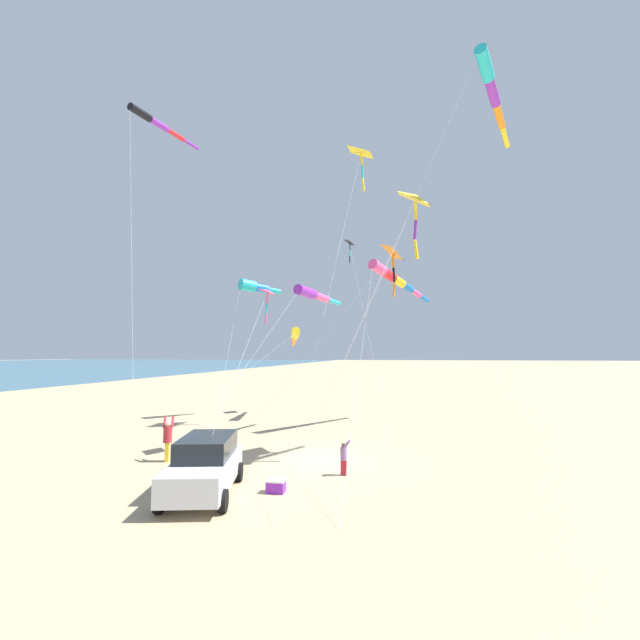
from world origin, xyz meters
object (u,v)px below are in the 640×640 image
Objects in this scene: kite_windsock_orange_high_right at (314,295)px; kite_delta_magenta_far_left at (416,200)px; kite_delta_long_streamer_left at (350,243)px; kite_windsock_yellow_midlevel at (395,279)px; kite_delta_black_fish_shape at (268,293)px; kite_windsock_green_low_center at (255,287)px; cooler_box at (276,486)px; person_adult_flyer at (168,437)px; kite_windsock_purple_drifting at (295,336)px; kite_delta_teal_far_right at (361,152)px; kite_delta_checkered_midright at (394,253)px; kite_windsock_white_trailing at (492,90)px; parked_car at (205,465)px; person_child_green_jacket at (344,456)px; kite_windsock_rainbow_low_near at (157,124)px.

kite_delta_magenta_far_left is at bearing -39.92° from kite_windsock_orange_high_right.
kite_delta_long_streamer_left is 0.77× the size of kite_windsock_yellow_midlevel.
kite_windsock_yellow_midlevel is at bearing 51.92° from kite_delta_black_fish_shape.
kite_windsock_green_low_center is at bearing 113.86° from kite_delta_black_fish_shape.
kite_windsock_yellow_midlevel reaches higher than cooler_box.
person_adult_flyer is at bearing -133.19° from kite_windsock_yellow_midlevel.
kite_windsock_purple_drifting is (-3.76, -3.52, -7.83)m from kite_delta_long_streamer_left.
kite_delta_black_fish_shape is at bearing -66.14° from kite_windsock_green_low_center.
kite_delta_teal_far_right is 1.57× the size of kite_delta_magenta_far_left.
kite_delta_checkered_midright is (7.46, -9.18, 3.63)m from kite_windsock_purple_drifting.
kite_delta_black_fish_shape is 13.96m from kite_windsock_white_trailing.
parked_car is at bearing -151.84° from kite_windsock_white_trailing.
kite_delta_black_fish_shape is 0.67× the size of kite_delta_magenta_far_left.
cooler_box is at bearing -129.91° from person_child_green_jacket.
kite_windsock_orange_high_right reaches higher than person_child_green_jacket.
kite_windsock_yellow_midlevel reaches higher than parked_car.
kite_windsock_white_trailing is (4.54, -8.15, 7.06)m from kite_windsock_yellow_midlevel.
kite_delta_long_streamer_left reaches higher than kite_windsock_orange_high_right.
person_child_green_jacket is (4.27, 3.00, -0.22)m from parked_car.
kite_windsock_green_low_center is (-6.67, 15.50, 9.56)m from cooler_box.
parked_car is at bearing -131.44° from kite_delta_checkered_midright.
kite_windsock_white_trailing reaches higher than kite_delta_magenta_far_left.
parked_car is at bearing -47.95° from kite_windsock_rainbow_low_near.
kite_delta_checkered_midright is (4.77, -3.44, 1.45)m from kite_windsock_orange_high_right.
person_adult_flyer is 0.14× the size of kite_windsock_green_low_center.
kite_windsock_orange_high_right is at bearing 152.87° from kite_windsock_white_trailing.
kite_windsock_purple_drifting is 1.28× the size of kite_delta_checkered_midright.
kite_windsock_orange_high_right is at bearing 2.63° from kite_windsock_rainbow_low_near.
parked_car is 5.22m from person_child_green_jacket.
kite_delta_long_streamer_left is 8.11m from kite_windsock_yellow_midlevel.
kite_windsock_orange_high_right is 0.68× the size of kite_windsock_rainbow_low_near.
kite_delta_teal_far_right is at bearing 110.67° from kite_delta_magenta_far_left.
kite_windsock_yellow_midlevel reaches higher than kite_delta_checkered_midright.
kite_windsock_purple_drifting is at bearing 94.29° from parked_car.
kite_windsock_white_trailing is (8.21, -14.02, 2.82)m from kite_delta_long_streamer_left.
person_child_green_jacket is at bearing -56.60° from kite_windsock_green_low_center.
person_adult_flyer is 13.89m from kite_windsock_purple_drifting.
person_child_green_jacket is at bearing -88.83° from kite_delta_teal_far_right.
kite_windsock_yellow_midlevel reaches higher than kite_windsock_purple_drifting.
kite_windsock_white_trailing reaches higher than kite_delta_black_fish_shape.
kite_delta_long_streamer_left is 16.49m from kite_windsock_white_trailing.
kite_windsock_purple_drifting is 0.74× the size of kite_windsock_white_trailing.
kite_windsock_white_trailing is (19.79, -4.27, -3.20)m from kite_windsock_rainbow_low_near.
kite_delta_teal_far_right is 2.32× the size of kite_delta_black_fish_shape.
kite_windsock_orange_high_right is 6.00m from kite_windsock_yellow_midlevel.
kite_delta_magenta_far_left is 0.70× the size of kite_windsock_white_trailing.
kite_windsock_rainbow_low_near reaches higher than kite_windsock_yellow_midlevel.
kite_windsock_white_trailing reaches higher than kite_windsock_yellow_midlevel.
kite_delta_black_fish_shape reaches higher than person_adult_flyer.
parked_car is 23.15m from kite_delta_teal_far_right.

